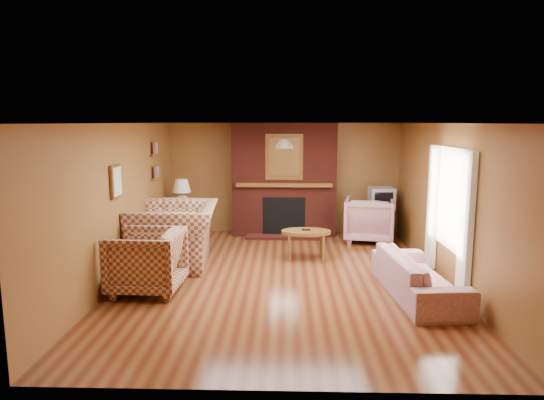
{
  "coord_description": "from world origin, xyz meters",
  "views": [
    {
      "loc": [
        0.05,
        -7.32,
        2.42
      ],
      "look_at": [
        -0.19,
        0.6,
        1.14
      ],
      "focal_mm": 32.0,
      "sensor_mm": 36.0,
      "label": 1
    }
  ],
  "objects_px": {
    "floral_sofa": "(418,276)",
    "plaid_loveseat": "(175,235)",
    "fireplace": "(284,180)",
    "side_table": "(183,224)",
    "tv_stand": "(381,223)",
    "crt_tv": "(381,198)",
    "coffee_table": "(306,234)",
    "plaid_armchair": "(146,261)",
    "table_lamp": "(182,193)",
    "floral_armchair": "(369,220)"
  },
  "relations": [
    {
      "from": "plaid_armchair",
      "to": "crt_tv",
      "type": "distance_m",
      "value": 5.32
    },
    {
      "from": "floral_sofa",
      "to": "fireplace",
      "type": "bearing_deg",
      "value": 21.95
    },
    {
      "from": "side_table",
      "to": "crt_tv",
      "type": "xyz_separation_m",
      "value": [
        4.15,
        0.34,
        0.51
      ]
    },
    {
      "from": "plaid_armchair",
      "to": "floral_armchair",
      "type": "relative_size",
      "value": 1.01
    },
    {
      "from": "fireplace",
      "to": "side_table",
      "type": "bearing_deg",
      "value": -165.71
    },
    {
      "from": "coffee_table",
      "to": "tv_stand",
      "type": "relative_size",
      "value": 1.44
    },
    {
      "from": "floral_sofa",
      "to": "plaid_loveseat",
      "type": "bearing_deg",
      "value": 64.11
    },
    {
      "from": "fireplace",
      "to": "floral_sofa",
      "type": "height_order",
      "value": "fireplace"
    },
    {
      "from": "floral_armchair",
      "to": "plaid_armchair",
      "type": "bearing_deg",
      "value": 50.99
    },
    {
      "from": "floral_armchair",
      "to": "crt_tv",
      "type": "xyz_separation_m",
      "value": [
        0.31,
        0.37,
        0.38
      ]
    },
    {
      "from": "fireplace",
      "to": "crt_tv",
      "type": "distance_m",
      "value": 2.09
    },
    {
      "from": "tv_stand",
      "to": "crt_tv",
      "type": "distance_m",
      "value": 0.53
    },
    {
      "from": "coffee_table",
      "to": "table_lamp",
      "type": "distance_m",
      "value": 2.92
    },
    {
      "from": "tv_stand",
      "to": "plaid_loveseat",
      "type": "bearing_deg",
      "value": -151.64
    },
    {
      "from": "tv_stand",
      "to": "crt_tv",
      "type": "relative_size",
      "value": 1.19
    },
    {
      "from": "plaid_loveseat",
      "to": "side_table",
      "type": "xyz_separation_m",
      "value": [
        -0.25,
        1.77,
        -0.2
      ]
    },
    {
      "from": "coffee_table",
      "to": "floral_sofa",
      "type": "bearing_deg",
      "value": -49.95
    },
    {
      "from": "plaid_armchair",
      "to": "floral_armchair",
      "type": "distance_m",
      "value": 4.83
    },
    {
      "from": "table_lamp",
      "to": "crt_tv",
      "type": "distance_m",
      "value": 4.17
    },
    {
      "from": "fireplace",
      "to": "plaid_armchair",
      "type": "relative_size",
      "value": 2.41
    },
    {
      "from": "side_table",
      "to": "fireplace",
      "type": "bearing_deg",
      "value": 14.29
    },
    {
      "from": "plaid_loveseat",
      "to": "floral_armchair",
      "type": "height_order",
      "value": "plaid_loveseat"
    },
    {
      "from": "plaid_loveseat",
      "to": "plaid_armchair",
      "type": "bearing_deg",
      "value": -8.9
    },
    {
      "from": "coffee_table",
      "to": "crt_tv",
      "type": "xyz_separation_m",
      "value": [
        1.65,
        1.76,
        0.37
      ]
    },
    {
      "from": "floral_armchair",
      "to": "table_lamp",
      "type": "bearing_deg",
      "value": 10.47
    },
    {
      "from": "coffee_table",
      "to": "fireplace",
      "type": "bearing_deg",
      "value": 101.54
    },
    {
      "from": "fireplace",
      "to": "tv_stand",
      "type": "xyz_separation_m",
      "value": [
        2.05,
        -0.18,
        -0.88
      ]
    },
    {
      "from": "side_table",
      "to": "tv_stand",
      "type": "height_order",
      "value": "side_table"
    },
    {
      "from": "plaid_loveseat",
      "to": "crt_tv",
      "type": "distance_m",
      "value": 4.45
    },
    {
      "from": "fireplace",
      "to": "tv_stand",
      "type": "height_order",
      "value": "fireplace"
    },
    {
      "from": "fireplace",
      "to": "floral_sofa",
      "type": "bearing_deg",
      "value": -63.06
    },
    {
      "from": "coffee_table",
      "to": "side_table",
      "type": "relative_size",
      "value": 1.36
    },
    {
      "from": "side_table",
      "to": "tv_stand",
      "type": "distance_m",
      "value": 4.16
    },
    {
      "from": "side_table",
      "to": "table_lamp",
      "type": "relative_size",
      "value": 1.03
    },
    {
      "from": "plaid_loveseat",
      "to": "floral_armchair",
      "type": "relative_size",
      "value": 1.62
    },
    {
      "from": "fireplace",
      "to": "floral_armchair",
      "type": "xyz_separation_m",
      "value": [
        1.74,
        -0.56,
        -0.73
      ]
    },
    {
      "from": "plaid_armchair",
      "to": "table_lamp",
      "type": "bearing_deg",
      "value": -175.42
    },
    {
      "from": "tv_stand",
      "to": "crt_tv",
      "type": "bearing_deg",
      "value": -90.2
    },
    {
      "from": "tv_stand",
      "to": "crt_tv",
      "type": "height_order",
      "value": "crt_tv"
    },
    {
      "from": "plaid_loveseat",
      "to": "tv_stand",
      "type": "xyz_separation_m",
      "value": [
        3.9,
        2.12,
        -0.22
      ]
    },
    {
      "from": "floral_sofa",
      "to": "side_table",
      "type": "xyz_separation_m",
      "value": [
        -4.0,
        3.2,
        0.02
      ]
    },
    {
      "from": "coffee_table",
      "to": "table_lamp",
      "type": "bearing_deg",
      "value": 150.41
    },
    {
      "from": "floral_sofa",
      "to": "table_lamp",
      "type": "distance_m",
      "value": 5.17
    },
    {
      "from": "coffee_table",
      "to": "plaid_loveseat",
      "type": "bearing_deg",
      "value": -171.06
    },
    {
      "from": "floral_sofa",
      "to": "crt_tv",
      "type": "xyz_separation_m",
      "value": [
        0.15,
        3.55,
        0.54
      ]
    },
    {
      "from": "crt_tv",
      "to": "floral_armchair",
      "type": "bearing_deg",
      "value": -129.53
    },
    {
      "from": "floral_sofa",
      "to": "coffee_table",
      "type": "xyz_separation_m",
      "value": [
        -1.5,
        1.79,
        0.17
      ]
    },
    {
      "from": "floral_sofa",
      "to": "tv_stand",
      "type": "height_order",
      "value": "tv_stand"
    },
    {
      "from": "side_table",
      "to": "plaid_armchair",
      "type": "bearing_deg",
      "value": -87.26
    },
    {
      "from": "floral_armchair",
      "to": "side_table",
      "type": "xyz_separation_m",
      "value": [
        -3.84,
        0.03,
        -0.13
      ]
    }
  ]
}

